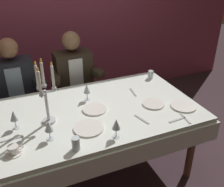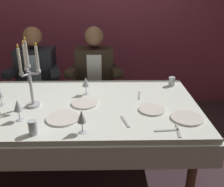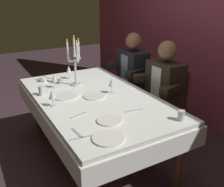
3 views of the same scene
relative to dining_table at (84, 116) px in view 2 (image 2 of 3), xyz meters
The scene contains 20 objects.
ground_plane 0.62m from the dining_table, ahead, with size 12.00×12.00×0.00m, color #3D2A31.
back_wall 1.81m from the dining_table, 90.00° to the left, with size 6.00×0.12×2.70m, color #923B53.
dining_table is the anchor object (origin of this frame).
candelabra 0.55m from the dining_table, behind, with size 0.15×0.17×0.57m.
dinner_plate_0 0.85m from the dining_table, 19.05° to the right, with size 0.24×0.24×0.01m, color white.
dinner_plate_1 0.13m from the dining_table, 24.30° to the right, with size 0.22×0.22×0.01m, color white.
dinner_plate_2 0.32m from the dining_table, 116.94° to the right, with size 0.25×0.25×0.01m, color white.
dinner_plate_3 0.58m from the dining_table, 13.56° to the right, with size 0.21×0.21×0.01m, color white.
wine_glass_0 0.50m from the dining_table, 86.09° to the right, with size 0.07×0.07×0.16m.
wine_glass_1 0.57m from the dining_table, 148.64° to the right, with size 0.07×0.07×0.16m.
wine_glass_2 0.31m from the dining_table, 87.37° to the left, with size 0.07×0.07×0.16m.
wine_glass_3 0.71m from the dining_table, behind, with size 0.07×0.07×0.16m.
water_tumbler_0 0.94m from the dining_table, 25.32° to the left, with size 0.06×0.06×0.09m, color silver.
water_tumbler_1 0.57m from the dining_table, 122.53° to the right, with size 0.06×0.06×0.10m, color silver.
spoon_0 0.76m from the dining_table, 36.06° to the right, with size 0.17×0.02×0.01m, color #B7B7BC.
fork_2 0.82m from the dining_table, 33.07° to the right, with size 0.17×0.02×0.01m, color #B7B7BC.
fork_3 0.47m from the dining_table, 43.50° to the right, with size 0.17×0.02×0.01m, color #B7B7BC.
fork_4 0.53m from the dining_table, 17.90° to the left, with size 0.17×0.02×0.01m, color #B7B7BC.
seated_diner_0 1.08m from the dining_table, 124.57° to the left, with size 0.63×0.48×1.24m.
seated_diner_1 0.90m from the dining_table, 86.17° to the left, with size 0.63×0.48×1.24m.
Camera 2 is at (0.20, -1.93, 1.67)m, focal length 40.83 mm.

